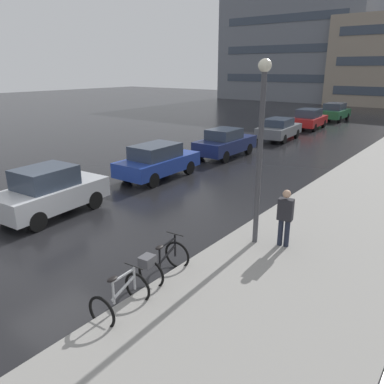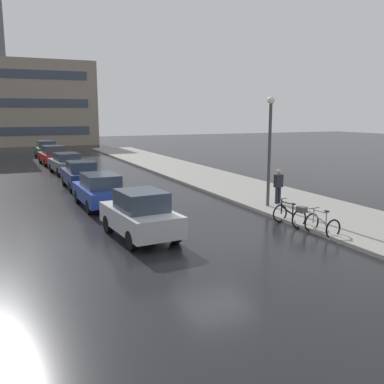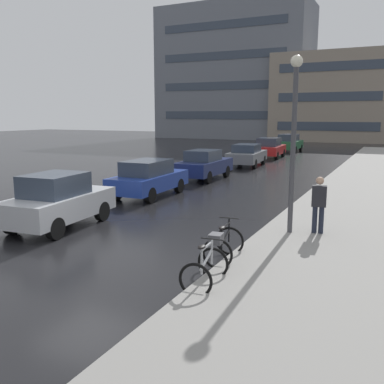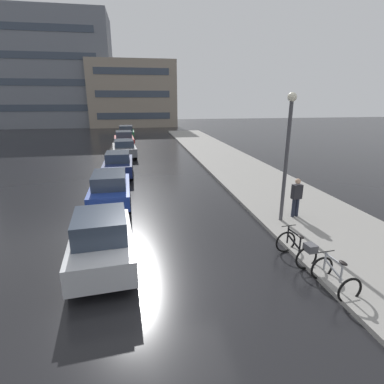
{
  "view_description": "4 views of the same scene",
  "coord_description": "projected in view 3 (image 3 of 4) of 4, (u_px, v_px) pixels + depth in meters",
  "views": [
    {
      "loc": [
        8.9,
        -5.23,
        4.82
      ],
      "look_at": [
        1.96,
        3.81,
        1.04
      ],
      "focal_mm": 35.0,
      "sensor_mm": 36.0,
      "label": 1
    },
    {
      "loc": [
        -6.56,
        -12.59,
        4.3
      ],
      "look_at": [
        -0.14,
        1.77,
        1.41
      ],
      "focal_mm": 40.0,
      "sensor_mm": 36.0,
      "label": 2
    },
    {
      "loc": [
        7.14,
        -8.43,
        3.47
      ],
      "look_at": [
        1.49,
        3.14,
        1.14
      ],
      "focal_mm": 40.0,
      "sensor_mm": 36.0,
      "label": 3
    },
    {
      "loc": [
        -1.09,
        -6.91,
        4.8
      ],
      "look_at": [
        0.79,
        3.48,
        1.52
      ],
      "focal_mm": 28.0,
      "sensor_mm": 36.0,
      "label": 4
    }
  ],
  "objects": [
    {
      "name": "pedestrian",
      "position": [
        319.0,
        204.0,
        12.07
      ],
      "size": [
        0.43,
        0.3,
        1.76
      ],
      "color": "#1E2333",
      "rests_on": "ground"
    },
    {
      "name": "ground_plane",
      "position": [
        88.0,
        249.0,
        11.16
      ],
      "size": [
        140.0,
        140.0,
        0.0
      ],
      "primitive_type": "plane",
      "color": "black"
    },
    {
      "name": "building_facade_main",
      "position": [
        333.0,
        98.0,
        56.1
      ],
      "size": [
        15.17,
        7.52,
        11.34
      ],
      "color": "gray",
      "rests_on": "ground"
    },
    {
      "name": "car_grey",
      "position": [
        247.0,
        155.0,
        29.11
      ],
      "size": [
        2.22,
        4.45,
        1.51
      ],
      "color": "slate",
      "rests_on": "ground"
    },
    {
      "name": "car_blue",
      "position": [
        148.0,
        178.0,
        18.29
      ],
      "size": [
        1.9,
        4.22,
        1.57
      ],
      "color": "navy",
      "rests_on": "ground"
    },
    {
      "name": "bicycle_second",
      "position": [
        222.0,
        244.0,
        10.01
      ],
      "size": [
        0.84,
        1.43,
        0.99
      ],
      "color": "black",
      "rests_on": "ground"
    },
    {
      "name": "car_red",
      "position": [
        269.0,
        148.0,
        34.73
      ],
      "size": [
        2.21,
        4.38,
        1.63
      ],
      "color": "#AD1919",
      "rests_on": "ground"
    },
    {
      "name": "car_silver",
      "position": [
        58.0,
        201.0,
        13.23
      ],
      "size": [
        2.07,
        3.94,
        1.7
      ],
      "color": "#B2B5BA",
      "rests_on": "ground"
    },
    {
      "name": "car_green",
      "position": [
        289.0,
        143.0,
        40.43
      ],
      "size": [
        1.99,
        4.15,
        1.67
      ],
      "color": "#1E6038",
      "rests_on": "ground"
    },
    {
      "name": "building_facade_side",
      "position": [
        235.0,
        74.0,
        63.86
      ],
      "size": [
        21.91,
        10.37,
        18.99
      ],
      "color": "slate",
      "rests_on": "ground"
    },
    {
      "name": "sidewalk_kerb",
      "position": [
        365.0,
        199.0,
        17.4
      ],
      "size": [
        4.8,
        60.0,
        0.14
      ],
      "primitive_type": "cube",
      "color": "gray",
      "rests_on": "ground"
    },
    {
      "name": "car_navy",
      "position": [
        204.0,
        165.0,
        23.18
      ],
      "size": [
        1.81,
        4.2,
        1.6
      ],
      "color": "navy",
      "rests_on": "ground"
    },
    {
      "name": "bicycle_nearest",
      "position": [
        205.0,
        269.0,
        8.64
      ],
      "size": [
        0.78,
        1.15,
        0.95
      ],
      "color": "black",
      "rests_on": "ground"
    },
    {
      "name": "streetlamp",
      "position": [
        294.0,
        129.0,
        11.79
      ],
      "size": [
        0.33,
        0.33,
        5.05
      ],
      "color": "#424247",
      "rests_on": "ground"
    }
  ]
}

